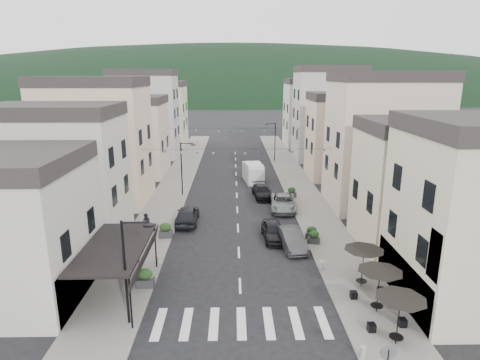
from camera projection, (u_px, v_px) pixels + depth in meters
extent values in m
plane|color=black|center=(242.00, 347.00, 19.97)|extent=(700.00, 700.00, 0.00)
cube|color=slate|center=(177.00, 181.00, 50.76)|extent=(4.00, 76.00, 0.12)
cube|color=slate|center=(295.00, 181.00, 51.03)|extent=(4.00, 76.00, 0.12)
ellipsoid|color=black|center=(233.00, 92.00, 310.00)|extent=(640.00, 360.00, 70.00)
cube|color=black|center=(115.00, 247.00, 23.86)|extent=(3.60, 7.50, 0.15)
cube|color=black|center=(145.00, 255.00, 24.02)|extent=(0.34, 7.50, 0.99)
cylinder|color=black|center=(131.00, 303.00, 20.91)|extent=(0.10, 0.10, 3.20)
cylinder|color=black|center=(156.00, 247.00, 27.68)|extent=(0.10, 0.10, 3.20)
cube|color=beige|center=(57.00, 180.00, 31.98)|extent=(10.00, 7.00, 10.00)
cube|color=#262323|center=(48.00, 110.00, 30.58)|extent=(10.20, 7.14, 1.00)
cube|color=beige|center=(97.00, 146.00, 41.39)|extent=(10.00, 8.00, 12.00)
cube|color=#262323|center=(91.00, 81.00, 39.73)|extent=(10.20, 8.16, 1.00)
cube|color=beige|center=(127.00, 140.00, 53.31)|extent=(10.00, 8.00, 9.50)
cube|color=#262323|center=(124.00, 100.00, 51.97)|extent=(10.20, 8.16, 1.00)
cube|color=#999994|center=(145.00, 117.00, 64.46)|extent=(10.00, 7.00, 13.00)
cube|color=#262323|center=(143.00, 72.00, 62.68)|extent=(10.20, 7.14, 1.00)
cube|color=#BCB295|center=(159.00, 116.00, 76.32)|extent=(10.00, 9.00, 11.00)
cube|color=#262323|center=(157.00, 84.00, 74.79)|extent=(10.20, 9.18, 1.00)
cube|color=#BCB295|center=(428.00, 191.00, 30.68)|extent=(10.00, 7.00, 9.00)
cube|color=#262323|center=(436.00, 126.00, 29.41)|extent=(10.20, 7.14, 1.00)
cube|color=beige|center=(382.00, 146.00, 39.90)|extent=(10.00, 8.00, 12.50)
cube|color=#262323|center=(389.00, 76.00, 38.18)|extent=(10.20, 8.16, 1.00)
cube|color=beige|center=(348.00, 140.00, 51.82)|extent=(10.00, 7.00, 10.00)
cube|color=#262323|center=(351.00, 96.00, 50.42)|extent=(10.20, 7.14, 1.00)
cube|color=#999994|center=(327.00, 117.00, 62.98)|extent=(10.00, 8.00, 13.50)
cube|color=#262323|center=(330.00, 69.00, 61.13)|extent=(10.20, 8.16, 1.00)
cube|color=beige|center=(312.00, 115.00, 74.83)|extent=(10.00, 9.00, 11.50)
cube|color=#262323|center=(314.00, 81.00, 73.24)|extent=(10.20, 9.18, 1.00)
cylinder|color=black|center=(398.00, 323.00, 19.79)|extent=(0.06, 0.06, 2.30)
cone|color=black|center=(400.00, 303.00, 19.51)|extent=(2.50, 2.50, 0.55)
cylinder|color=black|center=(396.00, 337.00, 19.99)|extent=(0.70, 0.70, 0.04)
cylinder|color=black|center=(378.00, 293.00, 22.49)|extent=(0.06, 0.06, 2.30)
cone|color=black|center=(380.00, 275.00, 22.21)|extent=(2.50, 2.50, 0.55)
cylinder|color=black|center=(377.00, 305.00, 22.69)|extent=(0.70, 0.70, 0.04)
cylinder|color=black|center=(362.00, 270.00, 25.20)|extent=(0.06, 0.06, 2.30)
cone|color=black|center=(364.00, 254.00, 24.92)|extent=(2.50, 2.50, 0.55)
cylinder|color=black|center=(361.00, 281.00, 25.40)|extent=(0.70, 0.70, 0.04)
cylinder|color=black|center=(125.00, 274.00, 21.04)|extent=(0.14, 0.14, 6.00)
cylinder|color=black|center=(135.00, 222.00, 20.31)|extent=(1.40, 0.10, 0.10)
cylinder|color=black|center=(148.00, 225.00, 20.36)|extent=(0.56, 0.56, 0.08)
cylinder|color=black|center=(182.00, 169.00, 44.24)|extent=(0.14, 0.14, 6.00)
cylinder|color=black|center=(187.00, 144.00, 43.51)|extent=(1.40, 0.10, 0.10)
cylinder|color=black|center=(193.00, 145.00, 43.56)|extent=(0.56, 0.56, 0.08)
cylinder|color=black|center=(275.00, 142.00, 61.85)|extent=(0.14, 0.14, 6.00)
cylinder|color=black|center=(271.00, 124.00, 61.10)|extent=(1.40, 0.10, 0.10)
cylinder|color=black|center=(267.00, 125.00, 61.13)|extent=(0.56, 0.56, 0.08)
cylinder|color=slate|center=(388.00, 352.00, 16.09)|extent=(0.70, 0.04, 0.70)
cylinder|color=gray|center=(151.00, 281.00, 25.57)|extent=(0.26, 0.26, 0.60)
cylinder|color=gray|center=(159.00, 260.00, 28.47)|extent=(0.26, 0.26, 0.60)
cylinder|color=gray|center=(322.00, 265.00, 27.70)|extent=(0.26, 0.26, 0.60)
cylinder|color=gray|center=(363.00, 352.00, 19.00)|extent=(0.26, 0.26, 0.60)
cylinder|color=black|center=(237.00, 149.00, 39.71)|extent=(19.00, 0.02, 0.02)
cone|color=beige|center=(149.00, 151.00, 39.61)|extent=(0.28, 0.28, 0.24)
cone|color=navy|center=(165.00, 152.00, 39.66)|extent=(0.28, 0.28, 0.24)
cone|color=beige|center=(181.00, 153.00, 39.71)|extent=(0.28, 0.28, 0.24)
cone|color=navy|center=(197.00, 153.00, 39.75)|extent=(0.28, 0.28, 0.24)
cone|color=beige|center=(213.00, 154.00, 39.79)|extent=(0.28, 0.28, 0.24)
cone|color=navy|center=(229.00, 154.00, 39.82)|extent=(0.28, 0.28, 0.24)
cone|color=beige|center=(245.00, 154.00, 39.85)|extent=(0.28, 0.28, 0.24)
cone|color=navy|center=(261.00, 154.00, 39.87)|extent=(0.28, 0.28, 0.24)
cone|color=beige|center=(277.00, 153.00, 39.89)|extent=(0.28, 0.28, 0.24)
cone|color=navy|center=(293.00, 152.00, 39.90)|extent=(0.28, 0.28, 0.24)
cone|color=beige|center=(309.00, 152.00, 39.91)|extent=(0.28, 0.28, 0.24)
cone|color=navy|center=(324.00, 151.00, 39.91)|extent=(0.28, 0.28, 0.24)
cylinder|color=black|center=(236.00, 128.00, 55.18)|extent=(19.00, 0.02, 0.02)
cone|color=beige|center=(173.00, 130.00, 55.07)|extent=(0.28, 0.28, 0.24)
cone|color=navy|center=(184.00, 130.00, 55.12)|extent=(0.28, 0.28, 0.24)
cone|color=beige|center=(196.00, 131.00, 55.17)|extent=(0.28, 0.28, 0.24)
cone|color=navy|center=(207.00, 131.00, 55.22)|extent=(0.28, 0.28, 0.24)
cone|color=beige|center=(219.00, 132.00, 55.26)|extent=(0.28, 0.28, 0.24)
cone|color=navy|center=(230.00, 132.00, 55.29)|extent=(0.28, 0.28, 0.24)
cone|color=beige|center=(242.00, 132.00, 55.32)|extent=(0.28, 0.28, 0.24)
cone|color=navy|center=(253.00, 131.00, 55.34)|extent=(0.28, 0.28, 0.24)
cone|color=beige|center=(264.00, 131.00, 55.36)|extent=(0.28, 0.28, 0.24)
cone|color=navy|center=(276.00, 131.00, 55.37)|extent=(0.28, 0.28, 0.24)
cone|color=beige|center=(287.00, 130.00, 55.38)|extent=(0.28, 0.28, 0.24)
cone|color=navy|center=(299.00, 129.00, 55.38)|extent=(0.28, 0.28, 0.24)
imported|color=black|center=(274.00, 231.00, 32.88)|extent=(2.00, 4.41, 1.47)
imported|color=#333335|center=(291.00, 239.00, 31.25)|extent=(2.18, 4.70, 1.49)
imported|color=gray|center=(283.00, 202.00, 40.13)|extent=(2.86, 5.53, 1.49)
imported|color=black|center=(262.00, 192.00, 44.09)|extent=(2.32, 4.74, 1.33)
imported|color=black|center=(187.00, 215.00, 36.38)|extent=(1.96, 4.84, 1.65)
cube|color=silver|center=(253.00, 173.00, 50.76)|extent=(2.64, 5.27, 2.10)
cube|color=silver|center=(254.00, 166.00, 49.88)|extent=(2.37, 3.59, 0.53)
cylinder|color=black|center=(249.00, 182.00, 49.00)|extent=(0.36, 0.76, 0.74)
cylinder|color=black|center=(262.00, 182.00, 49.24)|extent=(0.36, 0.76, 0.74)
cylinder|color=black|center=(244.00, 175.00, 52.63)|extent=(0.36, 0.76, 0.74)
cylinder|color=black|center=(257.00, 175.00, 52.87)|extent=(0.36, 0.76, 0.74)
imported|color=black|center=(136.00, 251.00, 28.24)|extent=(0.80, 0.63, 1.93)
imported|color=black|center=(146.00, 223.00, 33.96)|extent=(1.04, 0.99, 1.69)
cube|color=#2B2C2E|center=(146.00, 283.00, 25.38)|extent=(1.11, 0.63, 0.55)
ellipsoid|color=black|center=(145.00, 274.00, 25.23)|extent=(0.97, 0.62, 0.70)
cube|color=#2D2C2F|center=(166.00, 234.00, 33.08)|extent=(1.16, 0.70, 0.56)
ellipsoid|color=black|center=(165.00, 227.00, 32.93)|extent=(0.99, 0.63, 0.72)
cube|color=#313033|center=(311.00, 236.00, 32.88)|extent=(1.05, 0.81, 0.46)
ellipsoid|color=black|center=(312.00, 230.00, 32.75)|extent=(0.82, 0.52, 0.59)
cube|color=#2A2B2D|center=(314.00, 240.00, 31.95)|extent=(1.05, 0.77, 0.47)
ellipsoid|color=black|center=(314.00, 234.00, 31.81)|extent=(0.83, 0.53, 0.60)
cube|color=#303133|center=(291.00, 195.00, 43.97)|extent=(1.07, 0.68, 0.50)
ellipsoid|color=black|center=(292.00, 190.00, 43.83)|extent=(0.88, 0.56, 0.64)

